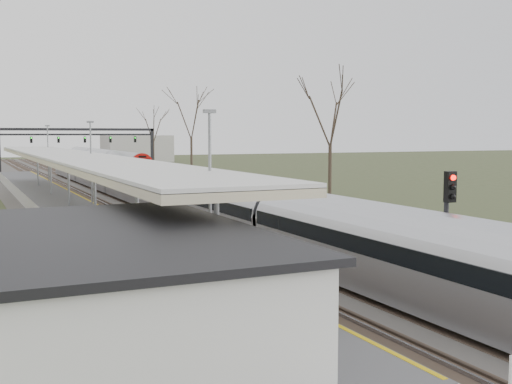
# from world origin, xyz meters

# --- Properties ---
(track_bed) EXTENTS (24.00, 160.00, 0.22)m
(track_bed) POSITION_xyz_m (0.26, 55.00, 0.06)
(track_bed) COLOR #474442
(track_bed) RESTS_ON ground
(platform) EXTENTS (3.50, 69.00, 1.00)m
(platform) POSITION_xyz_m (-9.05, 37.50, 0.50)
(platform) COLOR #9E9B93
(platform) RESTS_ON ground
(canopy) EXTENTS (4.10, 50.00, 3.11)m
(canopy) POSITION_xyz_m (-9.05, 32.99, 3.93)
(canopy) COLOR slate
(canopy) RESTS_ON platform
(station_building) EXTENTS (6.00, 9.00, 3.20)m
(station_building) POSITION_xyz_m (-12.50, 8.00, 1.60)
(station_building) COLOR silver
(station_building) RESTS_ON ground
(signal_gantry) EXTENTS (21.00, 0.59, 6.08)m
(signal_gantry) POSITION_xyz_m (0.29, 84.99, 4.91)
(signal_gantry) COLOR black
(signal_gantry) RESTS_ON ground
(tree_east_far) EXTENTS (5.00, 5.00, 10.30)m
(tree_east_far) POSITION_xyz_m (14.00, 42.00, 7.29)
(tree_east_far) COLOR #2D231C
(tree_east_far) RESTS_ON ground
(train_near) EXTENTS (2.62, 75.21, 3.05)m
(train_near) POSITION_xyz_m (-2.50, 41.36, 1.48)
(train_near) COLOR #A4A6AE
(train_near) RESTS_ON ground
(train_far) EXTENTS (2.62, 45.21, 3.05)m
(train_far) POSITION_xyz_m (4.50, 90.27, 1.48)
(train_far) COLOR #A4A6AE
(train_far) RESTS_ON ground
(passenger) EXTENTS (0.63, 0.75, 1.77)m
(passenger) POSITION_xyz_m (-9.19, 7.97, 1.88)
(passenger) COLOR #2C4F57
(passenger) RESTS_ON platform
(signal_post) EXTENTS (0.35, 0.45, 4.10)m
(signal_post) POSITION_xyz_m (-0.75, 10.81, 2.72)
(signal_post) COLOR black
(signal_post) RESTS_ON ground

